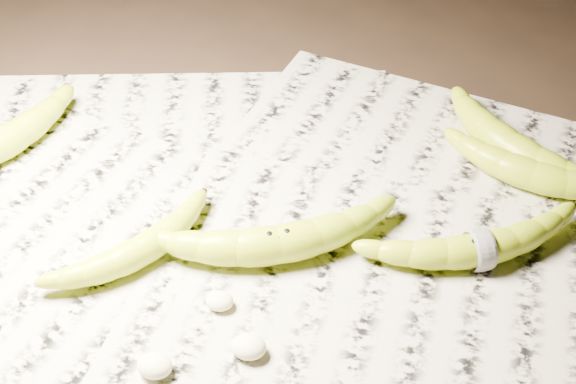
% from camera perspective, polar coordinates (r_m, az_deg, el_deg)
% --- Properties ---
extents(ground, '(3.00, 3.00, 0.00)m').
position_cam_1_polar(ground, '(0.83, -2.09, -4.15)').
color(ground, black).
rests_on(ground, ground).
extents(newspaper_patch, '(0.90, 0.70, 0.01)m').
position_cam_1_polar(newspaper_patch, '(0.84, -1.74, -3.05)').
color(newspaper_patch, '#B6B19C').
rests_on(newspaper_patch, ground).
extents(banana_left_b, '(0.15, 0.16, 0.03)m').
position_cam_1_polar(banana_left_b, '(0.81, -10.56, -3.99)').
color(banana_left_b, '#B1C118').
rests_on(banana_left_b, newspaper_patch).
extents(banana_center, '(0.23, 0.15, 0.04)m').
position_cam_1_polar(banana_center, '(0.80, -0.72, -3.55)').
color(banana_center, '#B1C118').
rests_on(banana_center, newspaper_patch).
extents(banana_taped, '(0.21, 0.14, 0.04)m').
position_cam_1_polar(banana_taped, '(0.82, 13.48, -3.82)').
color(banana_taped, '#B1C118').
rests_on(banana_taped, newspaper_patch).
extents(banana_upper_a, '(0.20, 0.11, 0.04)m').
position_cam_1_polar(banana_upper_a, '(0.92, 17.08, 1.32)').
color(banana_upper_a, '#B1C118').
rests_on(banana_upper_a, newspaper_patch).
extents(banana_upper_b, '(0.19, 0.18, 0.04)m').
position_cam_1_polar(banana_upper_b, '(0.94, 15.56, 3.25)').
color(banana_upper_b, '#B1C118').
rests_on(banana_upper_b, newspaper_patch).
extents(measuring_tape, '(0.02, 0.04, 0.04)m').
position_cam_1_polar(measuring_tape, '(0.82, 13.48, -3.82)').
color(measuring_tape, white).
rests_on(measuring_tape, newspaper_patch).
extents(flesh_chunk_a, '(0.03, 0.03, 0.02)m').
position_cam_1_polar(flesh_chunk_a, '(0.73, -9.49, -11.92)').
color(flesh_chunk_a, beige).
rests_on(flesh_chunk_a, newspaper_patch).
extents(flesh_chunk_b, '(0.03, 0.03, 0.02)m').
position_cam_1_polar(flesh_chunk_b, '(0.73, -2.84, -10.75)').
color(flesh_chunk_b, beige).
rests_on(flesh_chunk_b, newspaper_patch).
extents(flesh_chunk_c, '(0.03, 0.02, 0.02)m').
position_cam_1_polar(flesh_chunk_c, '(0.77, -4.92, -7.53)').
color(flesh_chunk_c, beige).
rests_on(flesh_chunk_c, newspaper_patch).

